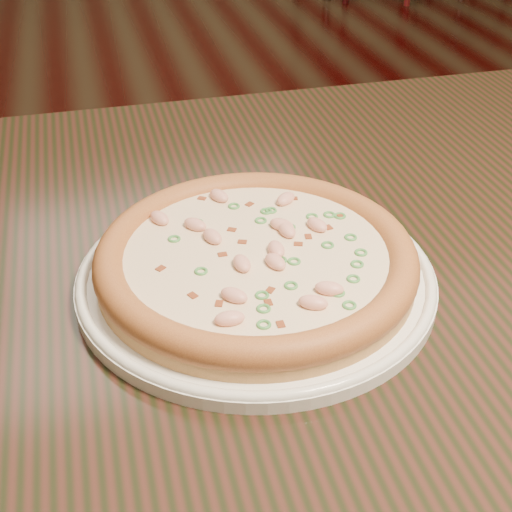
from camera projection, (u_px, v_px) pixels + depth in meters
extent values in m
plane|color=black|center=(309.00, 403.00, 1.55)|extent=(9.00, 9.00, 0.00)
cube|color=black|center=(358.00, 253.00, 0.73)|extent=(1.20, 0.80, 0.04)
cylinder|color=white|center=(256.00, 278.00, 0.65)|extent=(0.32, 0.32, 0.01)
torus|color=white|center=(256.00, 272.00, 0.64)|extent=(0.32, 0.32, 0.01)
cylinder|color=tan|center=(256.00, 264.00, 0.64)|extent=(0.28, 0.28, 0.02)
torus|color=#B16E37|center=(256.00, 256.00, 0.63)|extent=(0.29, 0.29, 0.03)
cylinder|color=beige|center=(256.00, 254.00, 0.63)|extent=(0.24, 0.24, 0.00)
ellipsoid|color=#F2B29E|center=(160.00, 218.00, 0.67)|extent=(0.02, 0.03, 0.01)
ellipsoid|color=#F2B29E|center=(212.00, 236.00, 0.64)|extent=(0.02, 0.03, 0.01)
ellipsoid|color=#F2B29E|center=(286.00, 199.00, 0.70)|extent=(0.03, 0.03, 0.01)
ellipsoid|color=#F2B29E|center=(242.00, 263.00, 0.61)|extent=(0.02, 0.02, 0.01)
ellipsoid|color=#F2B29E|center=(313.00, 302.00, 0.56)|extent=(0.03, 0.02, 0.01)
ellipsoid|color=#F2B29E|center=(275.00, 262.00, 0.61)|extent=(0.02, 0.03, 0.01)
ellipsoid|color=#F2B29E|center=(234.00, 295.00, 0.57)|extent=(0.03, 0.03, 0.01)
ellipsoid|color=#F2B29E|center=(195.00, 224.00, 0.66)|extent=(0.03, 0.03, 0.01)
ellipsoid|color=#F2B29E|center=(287.00, 230.00, 0.65)|extent=(0.02, 0.03, 0.01)
ellipsoid|color=#F2B29E|center=(230.00, 318.00, 0.55)|extent=(0.02, 0.02, 0.01)
ellipsoid|color=#F2B29E|center=(329.00, 288.00, 0.58)|extent=(0.03, 0.02, 0.01)
ellipsoid|color=#F2B29E|center=(276.00, 249.00, 0.63)|extent=(0.01, 0.02, 0.01)
ellipsoid|color=#F2B29E|center=(317.00, 225.00, 0.66)|extent=(0.02, 0.03, 0.01)
ellipsoid|color=#F2B29E|center=(282.00, 225.00, 0.66)|extent=(0.03, 0.03, 0.01)
ellipsoid|color=#F2B29E|center=(219.00, 196.00, 0.71)|extent=(0.02, 0.03, 0.01)
cube|color=maroon|center=(226.00, 319.00, 0.55)|extent=(0.01, 0.01, 0.00)
cube|color=maroon|center=(294.00, 199.00, 0.71)|extent=(0.01, 0.01, 0.00)
cube|color=maroon|center=(328.00, 228.00, 0.66)|extent=(0.01, 0.01, 0.00)
cube|color=maroon|center=(242.00, 243.00, 0.64)|extent=(0.01, 0.01, 0.00)
cube|color=maroon|center=(341.00, 217.00, 0.68)|extent=(0.01, 0.01, 0.00)
cube|color=maroon|center=(219.00, 304.00, 0.57)|extent=(0.01, 0.01, 0.00)
cube|color=maroon|center=(193.00, 296.00, 0.58)|extent=(0.01, 0.01, 0.00)
cube|color=maroon|center=(298.00, 245.00, 0.64)|extent=(0.01, 0.01, 0.00)
cube|color=maroon|center=(161.00, 269.00, 0.61)|extent=(0.01, 0.01, 0.00)
cube|color=maroon|center=(308.00, 237.00, 0.65)|extent=(0.01, 0.01, 0.00)
cube|color=maroon|center=(281.00, 325.00, 0.55)|extent=(0.01, 0.01, 0.00)
cube|color=maroon|center=(249.00, 205.00, 0.70)|extent=(0.01, 0.01, 0.00)
cube|color=maroon|center=(202.00, 199.00, 0.71)|extent=(0.01, 0.01, 0.00)
cube|color=maroon|center=(223.00, 255.00, 0.63)|extent=(0.01, 0.01, 0.00)
cube|color=maroon|center=(268.00, 303.00, 0.57)|extent=(0.01, 0.01, 0.00)
cube|color=maroon|center=(270.00, 291.00, 0.58)|extent=(0.01, 0.01, 0.00)
cube|color=maroon|center=(232.00, 230.00, 0.66)|extent=(0.01, 0.01, 0.00)
torus|color=#459245|center=(312.00, 217.00, 0.68)|extent=(0.02, 0.02, 0.00)
torus|color=#459245|center=(234.00, 206.00, 0.70)|extent=(0.02, 0.02, 0.00)
torus|color=#459245|center=(361.00, 253.00, 0.63)|extent=(0.01, 0.01, 0.00)
torus|color=#459245|center=(289.00, 227.00, 0.66)|extent=(0.02, 0.02, 0.00)
torus|color=#459245|center=(340.00, 216.00, 0.68)|extent=(0.01, 0.01, 0.00)
torus|color=#459245|center=(328.00, 245.00, 0.64)|extent=(0.01, 0.01, 0.00)
torus|color=#459245|center=(266.00, 211.00, 0.69)|extent=(0.01, 0.01, 0.00)
torus|color=#459245|center=(279.00, 222.00, 0.67)|extent=(0.02, 0.02, 0.00)
torus|color=#459245|center=(264.00, 325.00, 0.55)|extent=(0.01, 0.01, 0.00)
torus|color=#459245|center=(261.00, 221.00, 0.67)|extent=(0.01, 0.01, 0.00)
torus|color=#459245|center=(351.00, 237.00, 0.65)|extent=(0.02, 0.02, 0.00)
torus|color=#459245|center=(338.00, 293.00, 0.58)|extent=(0.02, 0.02, 0.00)
torus|color=#459245|center=(357.00, 264.00, 0.61)|extent=(0.01, 0.01, 0.00)
torus|color=#459245|center=(276.00, 224.00, 0.67)|extent=(0.01, 0.01, 0.00)
torus|color=#459245|center=(280.00, 260.00, 0.62)|extent=(0.01, 0.01, 0.00)
torus|color=#459245|center=(174.00, 239.00, 0.65)|extent=(0.01, 0.01, 0.00)
torus|color=#459245|center=(201.00, 271.00, 0.60)|extent=(0.02, 0.02, 0.00)
torus|color=#459245|center=(291.00, 286.00, 0.59)|extent=(0.01, 0.01, 0.00)
torus|color=#459245|center=(197.00, 223.00, 0.67)|extent=(0.02, 0.02, 0.00)
torus|color=#459245|center=(264.00, 309.00, 0.56)|extent=(0.01, 0.01, 0.00)
torus|color=#459245|center=(271.00, 210.00, 0.69)|extent=(0.01, 0.01, 0.00)
torus|color=#459245|center=(294.00, 261.00, 0.62)|extent=(0.02, 0.02, 0.00)
torus|color=#459245|center=(262.00, 295.00, 0.58)|extent=(0.02, 0.02, 0.00)
torus|color=#459245|center=(353.00, 279.00, 0.60)|extent=(0.02, 0.02, 0.00)
torus|color=#459245|center=(329.00, 215.00, 0.68)|extent=(0.01, 0.01, 0.00)
torus|color=#459245|center=(349.00, 305.00, 0.57)|extent=(0.02, 0.02, 0.00)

